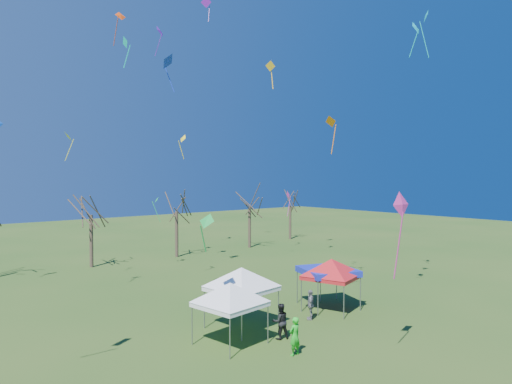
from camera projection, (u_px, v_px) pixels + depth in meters
ground at (313, 335)px, 23.15m from camera, size 140.00×140.00×0.00m
tree_2 at (91, 196)px, 40.11m from camera, size 3.71×3.71×8.18m
tree_3 at (176, 196)px, 45.24m from camera, size 3.59×3.59×7.91m
tree_4 at (250, 194)px, 51.19m from camera, size 3.58×3.58×7.89m
tree_5 at (290, 194)px, 58.14m from camera, size 3.39×3.39×7.46m
tent_white_west at (230, 287)px, 21.75m from camera, size 3.85×3.85×3.43m
tent_white_mid at (241, 272)px, 24.11m from camera, size 4.18×4.18×3.72m
tent_red at (332, 262)px, 27.34m from camera, size 3.87×3.87×3.57m
tent_blue at (328, 271)px, 28.01m from camera, size 3.89×3.89×2.38m
person_grey at (310, 305)px, 25.56m from camera, size 1.00×0.97×1.68m
person_dark at (280, 321)px, 22.51m from camera, size 1.02×0.90×1.77m
person_green at (295, 336)px, 20.46m from camera, size 0.66×0.46×1.73m
kite_12 at (288, 195)px, 50.74m from camera, size 0.54×0.93×2.84m
kite_27 at (416, 28)px, 25.75m from camera, size 0.90×0.58×2.09m
kite_13 at (69, 137)px, 36.99m from camera, size 0.83×1.08×2.46m
kite_5 at (402, 206)px, 19.34m from camera, size 1.14×0.45×3.76m
kite_18 at (270, 67)px, 29.46m from camera, size 0.72×0.39×1.84m
kite_1 at (206, 221)px, 21.00m from camera, size 0.80×0.97×1.86m
kite_26 at (120, 16)px, 36.83m from camera, size 0.98×0.87×2.84m
kite_19 at (183, 139)px, 40.87m from camera, size 0.60×0.86×2.24m
kite_17 at (331, 122)px, 32.19m from camera, size 0.55×0.92×2.76m
kite_22 at (156, 201)px, 39.62m from camera, size 0.79×0.86×2.28m
kite_6 at (206, 3)px, 47.80m from camera, size 1.05×1.06×2.69m
kite_24 at (126, 43)px, 28.89m from camera, size 0.48×0.80×2.09m
kite_0 at (425, 18)px, 30.44m from camera, size 0.92×0.91×3.12m
kite_11 at (167, 61)px, 34.13m from camera, size 1.57×1.45×2.89m
kite_3 at (160, 31)px, 44.21m from camera, size 1.47×1.36×3.10m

